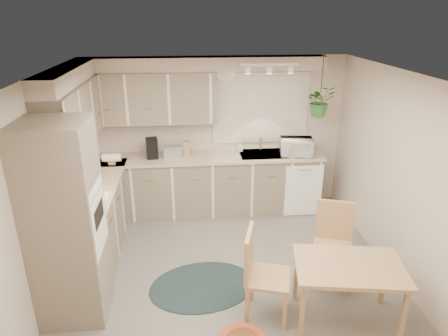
% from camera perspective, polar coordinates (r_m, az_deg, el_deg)
% --- Properties ---
extents(floor, '(4.20, 4.20, 0.00)m').
position_cam_1_polar(floor, '(5.00, 0.86, -15.55)').
color(floor, slate).
rests_on(floor, ground).
extents(ceiling, '(4.20, 4.20, 0.00)m').
position_cam_1_polar(ceiling, '(4.03, 1.06, 12.78)').
color(ceiling, white).
rests_on(ceiling, wall_back).
extents(wall_back, '(4.00, 0.04, 2.40)m').
position_cam_1_polar(wall_back, '(6.34, -1.13, 4.92)').
color(wall_back, beige).
rests_on(wall_back, floor).
extents(wall_front, '(4.00, 0.04, 2.40)m').
position_cam_1_polar(wall_front, '(2.64, 6.34, -22.09)').
color(wall_front, beige).
rests_on(wall_front, floor).
extents(wall_left, '(0.04, 4.20, 2.40)m').
position_cam_1_polar(wall_left, '(4.63, -24.56, -3.63)').
color(wall_left, beige).
rests_on(wall_left, floor).
extents(wall_right, '(0.04, 4.20, 2.40)m').
position_cam_1_polar(wall_right, '(5.00, 24.41, -1.77)').
color(wall_right, beige).
rests_on(wall_right, floor).
extents(base_cab_left, '(0.60, 1.85, 0.90)m').
position_cam_1_polar(base_cab_left, '(5.62, -17.77, -6.75)').
color(base_cab_left, gray).
rests_on(base_cab_left, floor).
extents(base_cab_back, '(3.60, 0.60, 0.90)m').
position_cam_1_polar(base_cab_back, '(6.31, -2.69, -2.45)').
color(base_cab_back, gray).
rests_on(base_cab_back, floor).
extents(counter_left, '(0.64, 1.89, 0.04)m').
position_cam_1_polar(counter_left, '(5.41, -18.23, -2.35)').
color(counter_left, beige).
rests_on(counter_left, base_cab_left).
extents(counter_back, '(3.64, 0.64, 0.04)m').
position_cam_1_polar(counter_back, '(6.13, -2.76, 1.53)').
color(counter_back, beige).
rests_on(counter_back, base_cab_back).
extents(oven_stack, '(0.65, 0.65, 2.10)m').
position_cam_1_polar(oven_stack, '(4.27, -21.63, -7.51)').
color(oven_stack, gray).
rests_on(oven_stack, floor).
extents(wall_oven_face, '(0.02, 0.56, 0.58)m').
position_cam_1_polar(wall_oven_face, '(4.19, -17.39, -7.51)').
color(wall_oven_face, white).
rests_on(wall_oven_face, oven_stack).
extents(upper_cab_left, '(0.35, 2.00, 0.75)m').
position_cam_1_polar(upper_cab_left, '(5.28, -20.53, 7.18)').
color(upper_cab_left, gray).
rests_on(upper_cab_left, wall_left).
extents(upper_cab_back, '(2.00, 0.35, 0.75)m').
position_cam_1_polar(upper_cab_back, '(6.03, -10.71, 9.81)').
color(upper_cab_back, gray).
rests_on(upper_cab_back, wall_back).
extents(soffit_left, '(0.30, 2.00, 0.20)m').
position_cam_1_polar(soffit_left, '(5.20, -21.49, 12.22)').
color(soffit_left, beige).
rests_on(soffit_left, wall_left).
extents(soffit_back, '(3.60, 0.30, 0.20)m').
position_cam_1_polar(soffit_back, '(5.96, -3.08, 14.64)').
color(soffit_back, beige).
rests_on(soffit_back, wall_back).
extents(cooktop, '(0.52, 0.58, 0.02)m').
position_cam_1_polar(cooktop, '(4.89, -19.50, -4.80)').
color(cooktop, white).
rests_on(cooktop, counter_left).
extents(range_hood, '(0.40, 0.60, 0.14)m').
position_cam_1_polar(range_hood, '(4.73, -20.41, 0.16)').
color(range_hood, white).
rests_on(range_hood, upper_cab_left).
extents(window_blinds, '(1.40, 0.02, 1.00)m').
position_cam_1_polar(window_blinds, '(6.30, 5.29, 8.49)').
color(window_blinds, white).
rests_on(window_blinds, wall_back).
extents(window_frame, '(1.50, 0.02, 1.10)m').
position_cam_1_polar(window_frame, '(6.31, 5.28, 8.51)').
color(window_frame, silver).
rests_on(window_frame, wall_back).
extents(sink, '(0.70, 0.48, 0.10)m').
position_cam_1_polar(sink, '(6.24, 5.52, 1.65)').
color(sink, '#9A9CA1').
rests_on(sink, counter_back).
extents(dishwasher_front, '(0.58, 0.02, 0.83)m').
position_cam_1_polar(dishwasher_front, '(6.28, 11.28, -3.24)').
color(dishwasher_front, white).
rests_on(dishwasher_front, base_cab_back).
extents(track_light_bar, '(0.80, 0.04, 0.04)m').
position_cam_1_polar(track_light_bar, '(5.67, 6.52, 14.49)').
color(track_light_bar, white).
rests_on(track_light_bar, ceiling).
extents(wall_clock, '(0.30, 0.03, 0.30)m').
position_cam_1_polar(wall_clock, '(6.12, 0.26, 13.71)').
color(wall_clock, '#E5BE51').
rests_on(wall_clock, wall_back).
extents(dining_table, '(1.17, 0.88, 0.67)m').
position_cam_1_polar(dining_table, '(4.44, 17.02, -16.65)').
color(dining_table, tan).
rests_on(dining_table, floor).
extents(chair_left, '(0.57, 0.57, 0.98)m').
position_cam_1_polar(chair_left, '(4.25, 6.38, -15.01)').
color(chair_left, tan).
rests_on(chair_left, floor).
extents(chair_back, '(0.58, 0.58, 0.97)m').
position_cam_1_polar(chair_back, '(4.84, 15.29, -10.78)').
color(chair_back, tan).
rests_on(chair_back, floor).
extents(braided_rug, '(1.39, 1.14, 0.01)m').
position_cam_1_polar(braided_rug, '(4.89, -3.08, -16.46)').
color(braided_rug, black).
rests_on(braided_rug, floor).
extents(microwave, '(0.51, 0.33, 0.33)m').
position_cam_1_polar(microwave, '(6.20, 10.31, 3.23)').
color(microwave, white).
rests_on(microwave, counter_back).
extents(soap_bottle, '(0.11, 0.18, 0.08)m').
position_cam_1_polar(soap_bottle, '(6.30, 2.25, 2.70)').
color(soap_bottle, white).
rests_on(soap_bottle, counter_back).
extents(hanging_plant, '(0.45, 0.49, 0.36)m').
position_cam_1_polar(hanging_plant, '(6.13, 13.51, 8.84)').
color(hanging_plant, '#2F6B2A').
rests_on(hanging_plant, ceiling).
extents(coffee_maker, '(0.20, 0.23, 0.30)m').
position_cam_1_polar(coffee_maker, '(6.10, -10.26, 2.81)').
color(coffee_maker, black).
rests_on(coffee_maker, counter_back).
extents(toaster, '(0.29, 0.18, 0.17)m').
position_cam_1_polar(toaster, '(6.12, -7.35, 2.38)').
color(toaster, '#9A9CA1').
rests_on(toaster, counter_back).
extents(knife_block, '(0.11, 0.11, 0.23)m').
position_cam_1_polar(knife_block, '(6.13, -5.39, 2.83)').
color(knife_block, tan).
rests_on(knife_block, counter_back).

